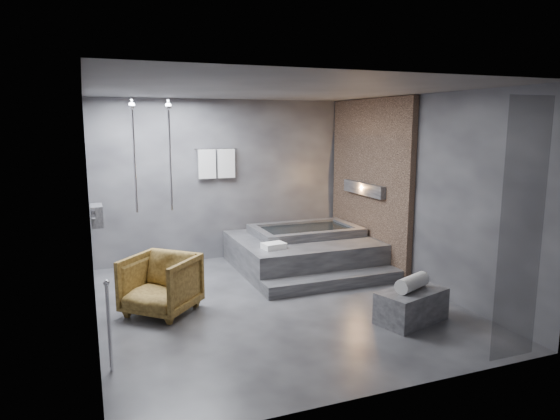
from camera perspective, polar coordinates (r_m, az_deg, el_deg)
name	(u,v)px	position (r m, az deg, el deg)	size (l,w,h in m)	color
room	(295,172)	(6.83, 1.71, 4.34)	(5.00, 5.04, 2.82)	#2A2A2C
tub_deck	(302,252)	(8.44, 2.55, -4.81)	(2.20, 2.00, 0.50)	#2F2E31
tub_step	(334,281)	(7.46, 6.24, -8.12)	(2.20, 0.36, 0.18)	#2F2E31
concrete_bench	(411,306)	(6.39, 14.78, -10.54)	(0.87, 0.48, 0.39)	#363638
driftwood_chair	(161,284)	(6.57, -13.47, -8.25)	(0.80, 0.82, 0.75)	#463011
rolled_towel	(412,283)	(6.31, 14.86, -8.04)	(0.18, 0.18, 0.51)	white
deck_towel	(274,246)	(7.63, -0.72, -4.11)	(0.34, 0.25, 0.09)	white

